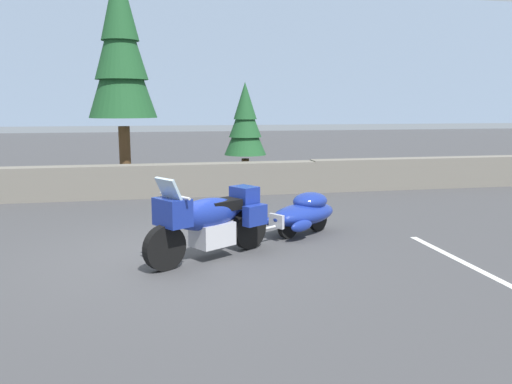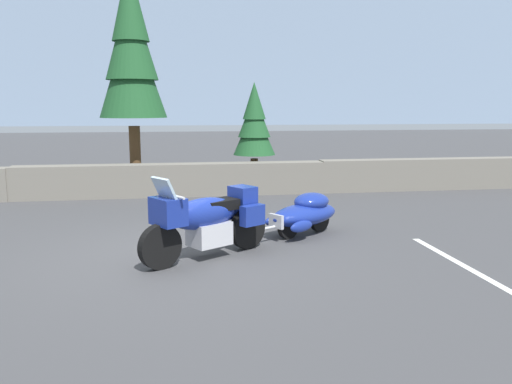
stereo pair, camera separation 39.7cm
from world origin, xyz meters
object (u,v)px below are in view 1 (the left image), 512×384
object	(u,v)px
touring_motorcycle	(209,219)
pine_tree_tall	(121,48)
pine_tree_secondary	(245,123)
car_shaped_trailer	(304,212)

from	to	relation	value
touring_motorcycle	pine_tree_tall	bearing A→B (deg)	102.66
touring_motorcycle	pine_tree_secondary	distance (m)	6.91
touring_motorcycle	pine_tree_tall	xyz separation A→B (m)	(-1.57, 7.01, 3.24)
touring_motorcycle	pine_tree_secondary	bearing A→B (deg)	75.18
touring_motorcycle	pine_tree_secondary	world-z (taller)	pine_tree_secondary
pine_tree_tall	pine_tree_secondary	bearing A→B (deg)	-7.48
touring_motorcycle	car_shaped_trailer	distance (m)	2.21
pine_tree_tall	pine_tree_secondary	xyz separation A→B (m)	(3.31, -0.43, -1.99)
touring_motorcycle	pine_tree_secondary	xyz separation A→B (m)	(1.74, 6.57, 1.25)
touring_motorcycle	car_shaped_trailer	xyz separation A→B (m)	(1.86, 1.18, -0.21)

